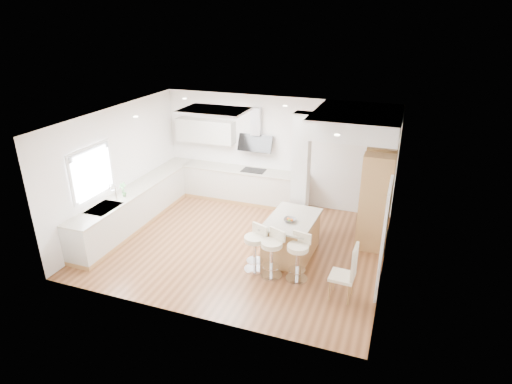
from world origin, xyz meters
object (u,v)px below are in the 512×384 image
at_px(bar_stool_a, 255,246).
at_px(bar_stool_b, 272,251).
at_px(bar_stool_c, 298,255).
at_px(peninsula, 291,237).
at_px(dining_chair, 348,271).

bearing_deg(bar_stool_a, bar_stool_b, 10.09).
height_order(bar_stool_b, bar_stool_c, bar_stool_b).
xyz_separation_m(peninsula, bar_stool_c, (0.35, -0.80, 0.10)).
height_order(bar_stool_a, bar_stool_c, bar_stool_a).
relative_size(bar_stool_b, bar_stool_c, 1.01).
distance_m(bar_stool_b, bar_stool_c, 0.49).
bearing_deg(peninsula, bar_stool_b, -96.28).
xyz_separation_m(peninsula, dining_chair, (1.32, -1.10, 0.15)).
bearing_deg(bar_stool_b, dining_chair, 15.30).
xyz_separation_m(bar_stool_b, bar_stool_c, (0.49, 0.05, -0.01)).
xyz_separation_m(bar_stool_a, bar_stool_b, (0.37, -0.08, 0.00)).
bearing_deg(dining_chair, bar_stool_a, 172.56).
height_order(peninsula, bar_stool_c, bar_stool_c).
bearing_deg(peninsula, bar_stool_a, -120.55).
distance_m(bar_stool_a, bar_stool_c, 0.86).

